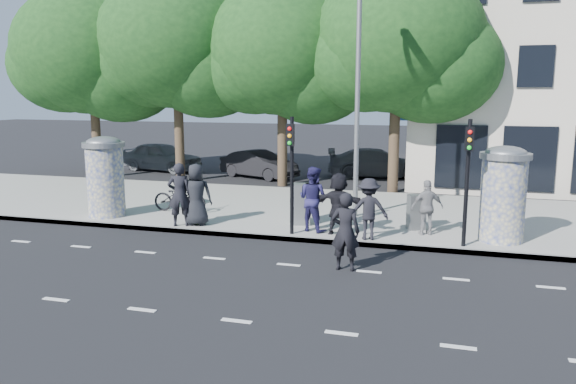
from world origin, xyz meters
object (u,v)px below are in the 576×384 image
(street_lamp, at_px, (358,74))
(ped_b, at_px, (180,195))
(car_mid, at_px, (259,164))
(ped_c, at_px, (313,199))
(man_road, at_px, (345,231))
(car_left, at_px, (161,157))
(ad_column_right, at_px, (503,192))
(cabinet_left, at_px, (301,204))
(car_right, at_px, (377,163))
(traffic_pole_near, at_px, (291,163))
(bicycle, at_px, (180,197))
(ad_column_left, at_px, (105,175))
(ped_e, at_px, (427,207))
(cabinet_right, at_px, (416,212))
(ped_f, at_px, (339,204))
(ped_a, at_px, (196,195))
(ped_d, at_px, (369,209))
(traffic_pole_far, at_px, (468,170))

(street_lamp, bearing_deg, ped_b, -150.90)
(car_mid, bearing_deg, ped_c, -131.50)
(man_road, xyz_separation_m, car_left, (-12.58, 14.19, -0.18))
(ad_column_right, distance_m, cabinet_left, 5.91)
(car_right, bearing_deg, ad_column_right, -169.01)
(traffic_pole_near, distance_m, ped_c, 1.36)
(man_road, bearing_deg, traffic_pole_near, -50.33)
(car_mid, bearing_deg, man_road, -131.47)
(bicycle, bearing_deg, ped_c, -105.86)
(ad_column_left, xyz_separation_m, street_lamp, (8.00, 2.13, 3.26))
(ped_e, distance_m, bicycle, 8.36)
(street_lamp, xyz_separation_m, ped_c, (-0.90, -2.25, -3.68))
(ad_column_right, distance_m, ped_c, 5.33)
(cabinet_right, bearing_deg, ped_f, -173.64)
(ped_a, bearing_deg, car_mid, -100.18)
(ad_column_right, relative_size, car_left, 0.58)
(ped_e, distance_m, cabinet_right, 0.70)
(street_lamp, bearing_deg, ad_column_right, -23.73)
(bicycle, relative_size, cabinet_right, 1.81)
(ped_b, relative_size, ped_e, 1.22)
(ped_b, bearing_deg, cabinet_right, 169.25)
(ped_c, xyz_separation_m, ped_d, (1.73, -0.53, -0.10))
(traffic_pole_far, relative_size, car_right, 0.69)
(ped_a, distance_m, man_road, 5.80)
(ad_column_right, xyz_separation_m, car_left, (-16.37, 10.90, -0.76))
(ped_b, xyz_separation_m, ped_e, (7.37, 0.98, -0.18))
(ad_column_right, bearing_deg, car_right, 112.44)
(cabinet_left, bearing_deg, traffic_pole_far, -25.77)
(ped_b, distance_m, ped_c, 4.12)
(ped_b, xyz_separation_m, cabinet_left, (3.53, 1.23, -0.34))
(traffic_pole_near, relative_size, car_mid, 0.83)
(bicycle, bearing_deg, ad_column_left, 119.56)
(traffic_pole_far, bearing_deg, traffic_pole_near, 180.00)
(ped_a, bearing_deg, bicycle, -68.00)
(traffic_pole_near, height_order, ped_b, traffic_pole_near)
(traffic_pole_far, height_order, ped_b, traffic_pole_far)
(bicycle, bearing_deg, ped_b, -154.10)
(man_road, bearing_deg, ad_column_left, -20.17)
(ped_e, xyz_separation_m, car_right, (-2.87, 11.71, -0.24))
(ad_column_right, relative_size, ped_c, 1.37)
(ad_column_right, bearing_deg, car_left, 146.35)
(ad_column_right, height_order, ped_b, ad_column_right)
(traffic_pole_near, distance_m, man_road, 3.37)
(ad_column_left, relative_size, ped_a, 1.37)
(street_lamp, bearing_deg, cabinet_left, -133.17)
(ped_a, relative_size, ped_e, 1.20)
(traffic_pole_near, distance_m, bicycle, 5.17)
(ad_column_left, xyz_separation_m, bicycle, (2.07, 1.22, -0.88))
(ad_column_right, distance_m, traffic_pole_far, 1.52)
(cabinet_right, bearing_deg, car_mid, 107.73)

